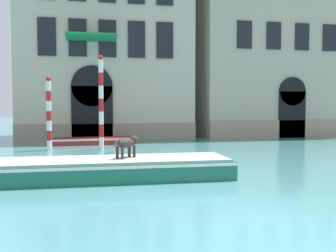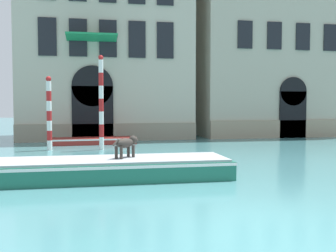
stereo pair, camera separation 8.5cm
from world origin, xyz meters
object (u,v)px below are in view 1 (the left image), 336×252
(boat_moored_near_palazzo, at_px, (93,141))
(mooring_pole_0, at_px, (49,113))
(boat_foreground, at_px, (114,168))
(dog_on_deck, at_px, (127,143))
(mooring_pole_1, at_px, (101,102))

(boat_moored_near_palazzo, height_order, mooring_pole_0, mooring_pole_0)
(boat_foreground, bearing_deg, dog_on_deck, 10.19)
(boat_moored_near_palazzo, xyz_separation_m, mooring_pole_1, (0.37, -2.84, 2.09))
(boat_foreground, relative_size, mooring_pole_1, 1.54)
(dog_on_deck, height_order, boat_moored_near_palazzo, dog_on_deck)
(boat_foreground, distance_m, mooring_pole_1, 7.74)
(mooring_pole_0, xyz_separation_m, mooring_pole_1, (2.44, -0.31, 0.50))
(mooring_pole_0, bearing_deg, boat_foreground, -71.85)
(boat_moored_near_palazzo, height_order, mooring_pole_1, mooring_pole_1)
(boat_moored_near_palazzo, relative_size, mooring_pole_0, 1.33)
(boat_moored_near_palazzo, bearing_deg, mooring_pole_1, -85.01)
(dog_on_deck, bearing_deg, mooring_pole_0, 69.63)
(boat_moored_near_palazzo, distance_m, mooring_pole_1, 3.55)
(boat_moored_near_palazzo, bearing_deg, boat_foreground, -89.72)
(boat_foreground, bearing_deg, mooring_pole_1, 91.33)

